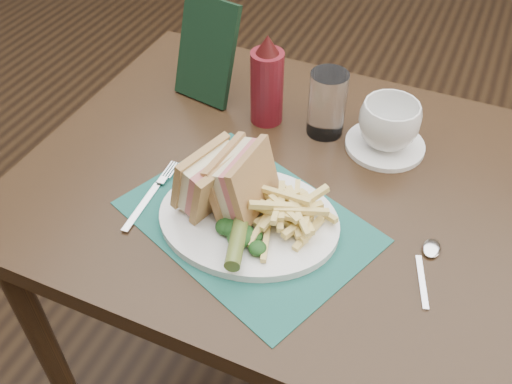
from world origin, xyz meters
TOP-DOWN VIEW (x-y plane):
  - floor at (0.00, 0.00)m, footprint 7.00×7.00m
  - table_main at (0.00, -0.50)m, footprint 0.90×0.75m
  - placemat at (0.00, -0.63)m, footprint 0.47×0.40m
  - plate at (0.00, -0.64)m, footprint 0.33×0.27m
  - sandwich_half_a at (-0.09, -0.63)m, footprint 0.11×0.13m
  - sandwich_half_b at (-0.04, -0.62)m, footprint 0.09×0.12m
  - kale_garnish at (0.01, -0.69)m, footprint 0.11×0.08m
  - pickle_spear at (0.02, -0.70)m, footprint 0.06×0.12m
  - fries_pile at (0.07, -0.62)m, footprint 0.18×0.20m
  - fork at (-0.18, -0.65)m, footprint 0.05×0.17m
  - spoon at (0.29, -0.62)m, footprint 0.08×0.15m
  - saucer at (0.16, -0.35)m, footprint 0.19×0.19m
  - coffee_cup at (0.16, -0.35)m, footprint 0.15×0.15m
  - drinking_glass at (0.04, -0.35)m, footprint 0.08×0.08m
  - ketchup_bottle at (-0.08, -0.36)m, footprint 0.08×0.08m
  - check_presenter at (-0.23, -0.33)m, footprint 0.14×0.10m

SIDE VIEW (x-z plane):
  - floor at x=0.00m, z-range 0.00..0.00m
  - table_main at x=0.00m, z-range 0.00..0.75m
  - placemat at x=0.00m, z-range 0.75..0.75m
  - spoon at x=0.29m, z-range 0.75..0.76m
  - saucer at x=0.16m, z-range 0.75..0.76m
  - fork at x=-0.18m, z-range 0.75..0.76m
  - plate at x=0.00m, z-range 0.75..0.77m
  - kale_garnish at x=0.01m, z-range 0.77..0.79m
  - pickle_spear at x=0.02m, z-range 0.77..0.80m
  - fries_pile at x=0.07m, z-range 0.77..0.83m
  - coffee_cup at x=0.16m, z-range 0.76..0.85m
  - drinking_glass at x=0.04m, z-range 0.75..0.88m
  - sandwich_half_a at x=-0.09m, z-range 0.77..0.88m
  - sandwich_half_b at x=-0.04m, z-range 0.77..0.88m
  - ketchup_bottle at x=-0.08m, z-range 0.75..0.94m
  - check_presenter at x=-0.23m, z-range 0.75..0.95m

